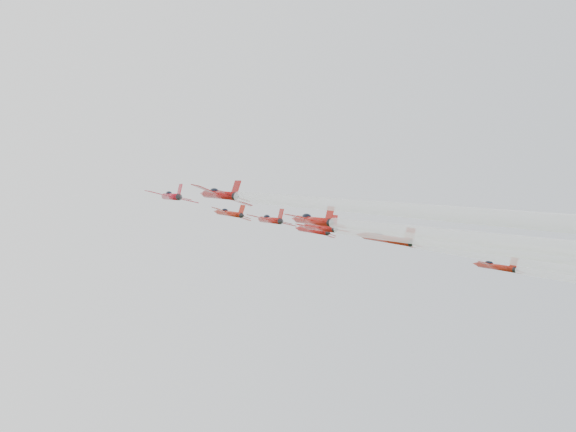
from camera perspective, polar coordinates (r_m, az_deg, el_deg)
jet_lead at (r=151.47m, az=-4.70°, el=0.22°), size 9.55×12.68×6.55m
jet_row2_left at (r=135.43m, az=-9.25°, el=1.55°), size 10.48×13.91×7.19m
jet_row2_center at (r=139.15m, az=-1.47°, el=-0.29°), size 10.31×13.69×7.07m
jet_row2_right at (r=143.32m, az=1.95°, el=-1.13°), size 9.12×12.11×6.26m
jet_center at (r=86.42m, az=19.62°, el=-3.16°), size 10.14×100.54×46.59m
jet_rear_farleft at (r=59.84m, az=11.67°, el=0.28°), size 9.26×91.81×42.55m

